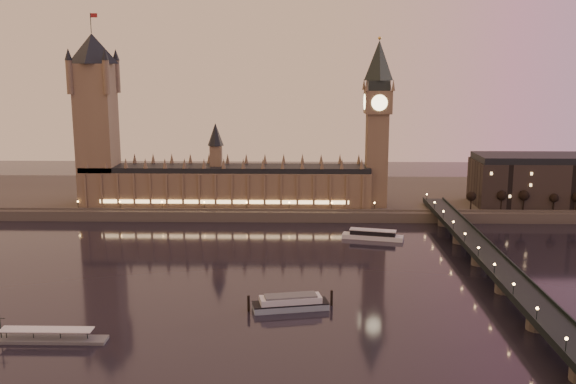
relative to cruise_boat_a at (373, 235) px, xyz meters
The scene contains 14 objects.
ground 78.96m from the cruise_boat_a, 126.05° to the right, with size 700.00×700.00×0.00m, color black.
far_embankment 102.51m from the cruise_boat_a, 99.23° to the left, with size 560.00×130.00×6.00m, color #423D35.
palace_of_westminster 105.54m from the cruise_boat_a, 146.56° to the left, with size 180.00×26.62×52.00m.
victoria_tower 187.09m from the cruise_boat_a, 161.04° to the left, with size 31.68×31.68×118.00m.
big_ben 84.40m from the cruise_boat_a, 82.49° to the left, with size 17.68×17.68×104.00m.
westminster_bridge 78.25m from the cruise_boat_a, 54.71° to the right, with size 13.20×260.00×15.30m.
bare_tree_0 80.21m from the cruise_boat_a, 34.70° to the left, with size 5.21×5.21×10.59m.
bare_tree_1 93.37m from the cruise_boat_a, 29.19° to the left, with size 5.21×5.21×10.59m.
bare_tree_2 107.19m from the cruise_boat_a, 25.09° to the left, with size 5.21×5.21×10.59m.
bare_tree_3 121.46m from the cruise_boat_a, 21.94° to the left, with size 5.21×5.21×10.59m.
bare_tree_4 136.02m from the cruise_boat_a, 19.47° to the left, with size 5.21×5.21×10.59m.
cruise_boat_a is the anchor object (origin of this frame).
moored_barge 111.99m from the cruise_boat_a, 112.54° to the right, with size 33.18×13.80×6.20m.
pontoon_pier 183.84m from the cruise_boat_a, 132.92° to the right, with size 39.17×6.53×10.45m.
Camera 1 is at (7.72, -274.69, 92.85)m, focal length 40.00 mm.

